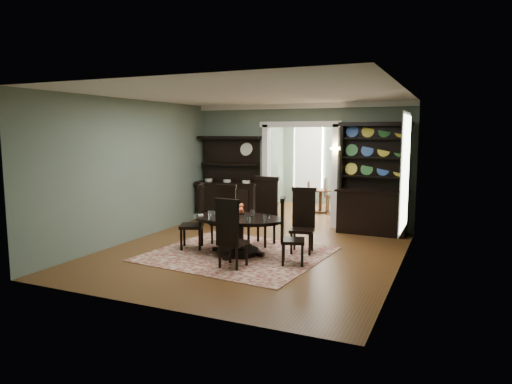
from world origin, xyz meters
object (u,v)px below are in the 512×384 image
sideboard (229,192)px  parlor_table (320,197)px  dining_table (238,228)px  welsh_dresser (373,194)px

sideboard → parlor_table: (1.86, 2.15, -0.33)m
dining_table → sideboard: sideboard is taller
dining_table → welsh_dresser: size_ratio=0.73×
welsh_dresser → parlor_table: welsh_dresser is taller
sideboard → parlor_table: bearing=43.3°
dining_table → sideboard: size_ratio=0.83×
dining_table → sideboard: (-1.69, 2.90, 0.27)m
dining_table → parlor_table: 5.06m
dining_table → welsh_dresser: (2.02, 2.89, 0.42)m
dining_table → welsh_dresser: welsh_dresser is taller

